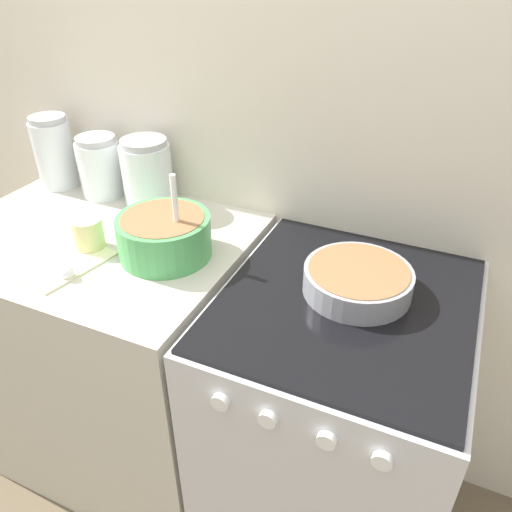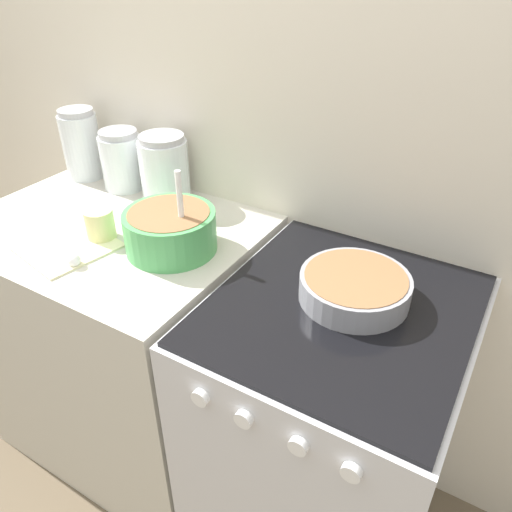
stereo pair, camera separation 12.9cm
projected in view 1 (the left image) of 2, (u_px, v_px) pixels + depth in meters
The scene contains 11 objects.
wall_back at pixel (281, 133), 1.47m from camera, with size 4.79×0.05×2.40m.
countertop_cabinet at pixel (117, 351), 1.74m from camera, with size 0.90×0.68×0.94m.
stove at pixel (331, 426), 1.47m from camera, with size 0.62×0.70×0.94m.
mixing_bowl at pixel (164, 234), 1.36m from camera, with size 0.26×0.26×0.25m.
baking_pan at pixel (358, 280), 1.23m from camera, with size 0.27×0.27×0.07m.
storage_jar_left at pixel (56, 157), 1.73m from camera, with size 0.13×0.13×0.25m.
storage_jar_middle at pixel (101, 171), 1.67m from camera, with size 0.14×0.14×0.20m.
storage_jar_right at pixel (148, 178), 1.60m from camera, with size 0.16×0.16×0.22m.
tin_can at pixel (89, 234), 1.40m from camera, with size 0.08×0.08×0.09m.
recipe_page at pixel (56, 259), 1.37m from camera, with size 0.28×0.28×0.01m.
measuring_spoon at pixel (64, 272), 1.29m from camera, with size 0.12×0.04×0.04m.
Camera 1 is at (0.52, -0.63, 1.69)m, focal length 35.00 mm.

